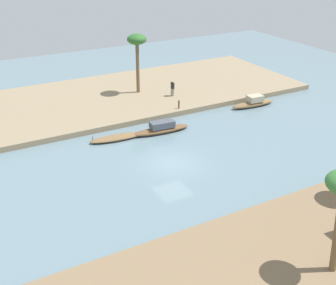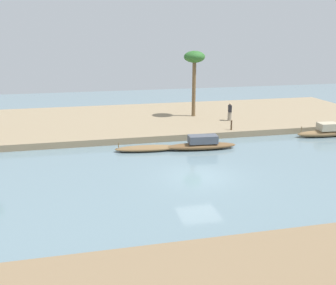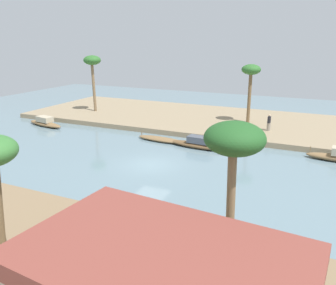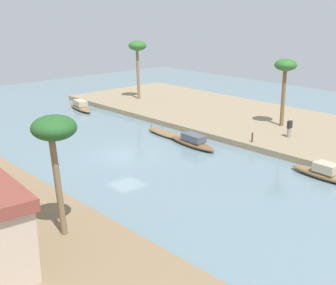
{
  "view_description": "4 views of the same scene",
  "coord_description": "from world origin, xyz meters",
  "px_view_note": "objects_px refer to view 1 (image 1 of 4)",
  "views": [
    {
      "loc": [
        14.4,
        25.72,
        15.99
      ],
      "look_at": [
        -1.08,
        -2.74,
        0.4
      ],
      "focal_mm": 46.69,
      "sensor_mm": 36.0,
      "label": 1
    },
    {
      "loc": [
        7.07,
        21.76,
        8.47
      ],
      "look_at": [
        0.84,
        -4.71,
        0.92
      ],
      "focal_mm": 42.8,
      "sensor_mm": 36.0,
      "label": 2
    },
    {
      "loc": [
        -11.66,
        22.28,
        9.28
      ],
      "look_at": [
        -0.03,
        -3.15,
        0.92
      ],
      "focal_mm": 37.22,
      "sensor_mm": 36.0,
      "label": 3
    },
    {
      "loc": [
        -27.62,
        20.96,
        11.52
      ],
      "look_at": [
        -1.66,
        -2.98,
        0.8
      ],
      "focal_mm": 49.22,
      "sensor_mm": 36.0,
      "label": 4
    }
  ],
  "objects_px": {
    "sampan_upstream_small": "(253,103)",
    "person_on_near_bank": "(173,89)",
    "mooring_post": "(179,104)",
    "palm_tree_left_near": "(137,43)",
    "sampan_open_hull": "(117,137)",
    "sampan_with_tall_canopy": "(161,129)"
  },
  "relations": [
    {
      "from": "sampan_upstream_small",
      "to": "person_on_near_bank",
      "type": "distance_m",
      "value": 8.45
    },
    {
      "from": "person_on_near_bank",
      "to": "mooring_post",
      "type": "xyz_separation_m",
      "value": [
        1.23,
        3.49,
        -0.32
      ]
    },
    {
      "from": "person_on_near_bank",
      "to": "palm_tree_left_near",
      "type": "xyz_separation_m",
      "value": [
        2.65,
        -2.79,
        4.54
      ]
    },
    {
      "from": "sampan_open_hull",
      "to": "palm_tree_left_near",
      "type": "height_order",
      "value": "palm_tree_left_near"
    },
    {
      "from": "person_on_near_bank",
      "to": "mooring_post",
      "type": "relative_size",
      "value": 2.04
    },
    {
      "from": "sampan_with_tall_canopy",
      "to": "palm_tree_left_near",
      "type": "relative_size",
      "value": 0.87
    },
    {
      "from": "sampan_with_tall_canopy",
      "to": "mooring_post",
      "type": "height_order",
      "value": "mooring_post"
    },
    {
      "from": "person_on_near_bank",
      "to": "palm_tree_left_near",
      "type": "height_order",
      "value": "palm_tree_left_near"
    },
    {
      "from": "sampan_upstream_small",
      "to": "sampan_with_tall_canopy",
      "type": "bearing_deg",
      "value": 9.49
    },
    {
      "from": "sampan_upstream_small",
      "to": "sampan_with_tall_canopy",
      "type": "relative_size",
      "value": 0.91
    },
    {
      "from": "sampan_open_hull",
      "to": "sampan_upstream_small",
      "type": "bearing_deg",
      "value": -172.47
    },
    {
      "from": "sampan_upstream_small",
      "to": "sampan_with_tall_canopy",
      "type": "xyz_separation_m",
      "value": [
        11.28,
        1.26,
        -0.02
      ]
    },
    {
      "from": "mooring_post",
      "to": "palm_tree_left_near",
      "type": "distance_m",
      "value": 8.07
    },
    {
      "from": "sampan_open_hull",
      "to": "sampan_with_tall_canopy",
      "type": "height_order",
      "value": "sampan_with_tall_canopy"
    },
    {
      "from": "sampan_with_tall_canopy",
      "to": "mooring_post",
      "type": "xyz_separation_m",
      "value": [
        -3.67,
        -3.26,
        0.52
      ]
    },
    {
      "from": "sampan_open_hull",
      "to": "mooring_post",
      "type": "height_order",
      "value": "mooring_post"
    },
    {
      "from": "sampan_upstream_small",
      "to": "mooring_post",
      "type": "relative_size",
      "value": 6.09
    },
    {
      "from": "mooring_post",
      "to": "person_on_near_bank",
      "type": "bearing_deg",
      "value": -109.47
    },
    {
      "from": "sampan_upstream_small",
      "to": "mooring_post",
      "type": "distance_m",
      "value": 7.88
    },
    {
      "from": "sampan_with_tall_canopy",
      "to": "mooring_post",
      "type": "bearing_deg",
      "value": -133.73
    },
    {
      "from": "mooring_post",
      "to": "palm_tree_left_near",
      "type": "height_order",
      "value": "palm_tree_left_near"
    },
    {
      "from": "person_on_near_bank",
      "to": "sampan_open_hull",
      "type": "bearing_deg",
      "value": -49.59
    }
  ]
}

